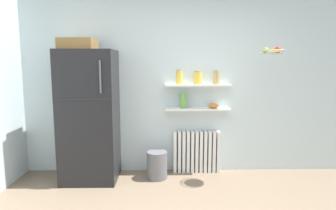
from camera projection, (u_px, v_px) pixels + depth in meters
back_wall at (175, 84)px, 4.31m from camera, size 7.04×0.10×2.60m
refrigerator at (89, 114)px, 3.98m from camera, size 0.73×0.67×1.92m
radiator at (197, 152)px, 4.33m from camera, size 0.68×0.12×0.61m
wall_shelf_lower at (197, 109)px, 4.21m from camera, size 0.93×0.22×0.02m
wall_shelf_upper at (198, 85)px, 4.16m from camera, size 0.93×0.22×0.02m
storage_jar_0 at (179, 77)px, 4.14m from camera, size 0.09×0.09×0.21m
storage_jar_1 at (198, 78)px, 4.14m from camera, size 0.12×0.12×0.19m
storage_jar_2 at (216, 77)px, 4.15m from camera, size 0.10×0.10×0.20m
vase at (183, 101)px, 4.19m from camera, size 0.09×0.09×0.22m
shelf_bowl at (214, 106)px, 4.20m from camera, size 0.15×0.15×0.07m
trash_bin at (157, 165)px, 4.09m from camera, size 0.28×0.28×0.38m
hanging_fruit_basket at (273, 51)px, 3.72m from camera, size 0.32×0.32×0.09m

